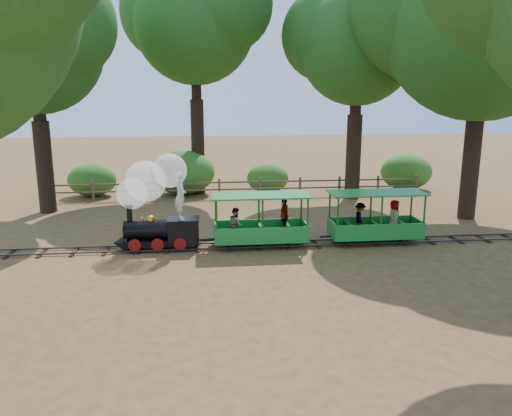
{
  "coord_description": "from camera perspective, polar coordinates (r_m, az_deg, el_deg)",
  "views": [
    {
      "loc": [
        -1.81,
        -15.96,
        5.03
      ],
      "look_at": [
        -0.01,
        0.5,
        1.22
      ],
      "focal_mm": 35.0,
      "sensor_mm": 36.0,
      "label": 1
    }
  ],
  "objects": [
    {
      "name": "oak_ne",
      "position": [
        24.75,
        11.51,
        18.3
      ],
      "size": [
        6.86,
        6.03,
        9.92
      ],
      "color": "#2D2116",
      "rests_on": "ground"
    },
    {
      "name": "carriage_front",
      "position": [
        16.66,
        0.62,
        -1.93
      ],
      "size": [
        3.24,
        1.42,
        1.68
      ],
      "color": "#1E8C32",
      "rests_on": "track"
    },
    {
      "name": "oak_e",
      "position": [
        22.12,
        24.57,
        20.09
      ],
      "size": [
        9.65,
        8.5,
        11.66
      ],
      "color": "#2D2116",
      "rests_on": "ground"
    },
    {
      "name": "ground",
      "position": [
        16.83,
        0.23,
        -4.42
      ],
      "size": [
        90.0,
        90.0,
        0.0
      ],
      "primitive_type": "plane",
      "color": "olive",
      "rests_on": "ground"
    },
    {
      "name": "fence",
      "position": [
        24.44,
        -1.87,
        2.47
      ],
      "size": [
        18.1,
        0.1,
        1.0
      ],
      "color": "brown",
      "rests_on": "ground"
    },
    {
      "name": "shrub_mid_w",
      "position": [
        25.58,
        -8.4,
        4.06
      ],
      "size": [
        3.26,
        2.51,
        2.26
      ],
      "primitive_type": "ellipsoid",
      "color": "#2D6B1E",
      "rests_on": "ground"
    },
    {
      "name": "shrub_mid_e",
      "position": [
        25.84,
        1.35,
        3.43
      ],
      "size": [
        2.17,
        1.67,
        1.5
      ],
      "primitive_type": "ellipsoid",
      "color": "#2D6B1E",
      "rests_on": "ground"
    },
    {
      "name": "shrub_east",
      "position": [
        27.78,
        16.8,
        3.98
      ],
      "size": [
        2.76,
        2.12,
        1.91
      ],
      "primitive_type": "ellipsoid",
      "color": "#2D6B1E",
      "rests_on": "ground"
    },
    {
      "name": "oak_nc",
      "position": [
        25.79,
        -7.11,
        20.85
      ],
      "size": [
        7.33,
        6.45,
        11.26
      ],
      "color": "#2D2116",
      "rests_on": "ground"
    },
    {
      "name": "locomotive",
      "position": [
        16.43,
        -11.65,
        1.38
      ],
      "size": [
        2.82,
        1.33,
        3.24
      ],
      "color": "black",
      "rests_on": "ground"
    },
    {
      "name": "carriage_rear",
      "position": [
        17.53,
        13.49,
        -1.57
      ],
      "size": [
        3.24,
        1.32,
        1.68
      ],
      "color": "#1E8C32",
      "rests_on": "track"
    },
    {
      "name": "oak_nw",
      "position": [
        23.15,
        -24.23,
        17.38
      ],
      "size": [
        7.06,
        6.21,
        9.8
      ],
      "color": "#2D2116",
      "rests_on": "ground"
    },
    {
      "name": "shrub_west",
      "position": [
        26.19,
        -18.23,
        3.08
      ],
      "size": [
        2.39,
        1.84,
        1.65
      ],
      "primitive_type": "ellipsoid",
      "color": "#2D6B1E",
      "rests_on": "ground"
    },
    {
      "name": "track",
      "position": [
        16.81,
        0.23,
        -4.2
      ],
      "size": [
        22.0,
        1.0,
        0.1
      ],
      "color": "#3F3D3A",
      "rests_on": "ground"
    }
  ]
}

